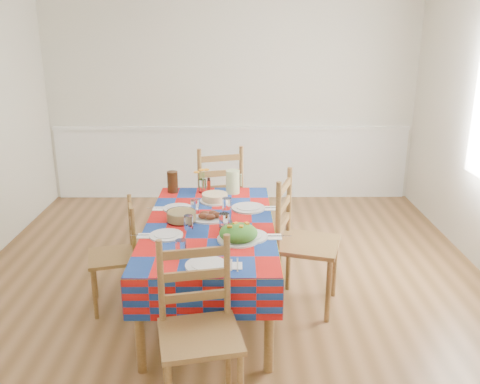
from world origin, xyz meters
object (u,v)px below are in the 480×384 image
(dining_table, at_px, (210,232))
(chair_near, at_px, (199,331))
(chair_right, at_px, (302,243))
(tea_pitcher, at_px, (173,182))
(chair_left, at_px, (118,256))
(meat_platter, at_px, (210,217))
(green_pitcher, at_px, (233,182))
(chair_far, at_px, (217,198))

(dining_table, xyz_separation_m, chair_near, (-0.01, -1.11, -0.13))
(dining_table, bearing_deg, chair_right, 1.15)
(tea_pitcher, height_order, chair_right, chair_right)
(dining_table, distance_m, tea_pitcher, 0.86)
(chair_left, bearing_deg, chair_near, 16.93)
(tea_pitcher, bearing_deg, dining_table, -64.23)
(meat_platter, distance_m, chair_near, 1.20)
(green_pitcher, xyz_separation_m, chair_right, (0.53, -0.71, -0.28))
(meat_platter, xyz_separation_m, chair_far, (0.02, 1.04, -0.20))
(meat_platter, bearing_deg, chair_near, -90.25)
(tea_pitcher, relative_size, chair_far, 0.18)
(meat_platter, height_order, green_pitcher, green_pitcher)
(tea_pitcher, xyz_separation_m, chair_far, (0.38, 0.35, -0.27))
(chair_near, bearing_deg, dining_table, 78.03)
(chair_near, distance_m, chair_left, 1.32)
(dining_table, distance_m, chair_far, 1.11)
(meat_platter, relative_size, chair_near, 0.30)
(green_pitcher, relative_size, tea_pitcher, 1.09)
(dining_table, relative_size, meat_platter, 5.92)
(dining_table, distance_m, meat_platter, 0.12)
(chair_far, bearing_deg, chair_right, 106.07)
(chair_far, distance_m, chair_right, 1.29)
(tea_pitcher, bearing_deg, chair_far, 43.14)
(meat_platter, relative_size, green_pitcher, 1.45)
(dining_table, distance_m, chair_right, 0.71)
(meat_platter, relative_size, chair_right, 0.29)
(chair_near, height_order, chair_left, chair_near)
(meat_platter, bearing_deg, dining_table, -86.79)
(chair_near, bearing_deg, tea_pitcher, 89.28)
(tea_pitcher, distance_m, chair_right, 1.32)
(dining_table, xyz_separation_m, chair_far, (0.01, 1.11, -0.10))
(dining_table, height_order, tea_pitcher, tea_pitcher)
(green_pitcher, bearing_deg, chair_left, -140.86)
(chair_right, bearing_deg, dining_table, 108.05)
(dining_table, relative_size, chair_left, 2.09)
(chair_left, relative_size, chair_right, 0.81)
(meat_platter, height_order, chair_near, chair_near)
(green_pitcher, distance_m, chair_left, 1.19)
(green_pitcher, bearing_deg, dining_table, -103.02)
(meat_platter, bearing_deg, chair_left, -175.11)
(meat_platter, xyz_separation_m, chair_near, (-0.01, -1.18, -0.23))
(dining_table, height_order, chair_near, chair_near)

